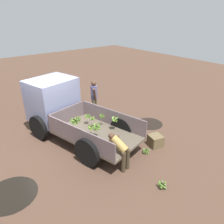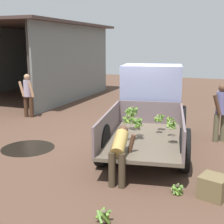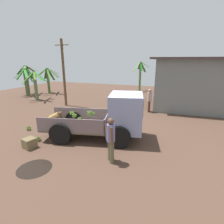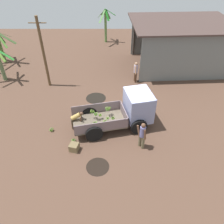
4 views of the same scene
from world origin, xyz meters
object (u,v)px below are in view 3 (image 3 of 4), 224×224
Objects in this scene: person_foreground_visitor at (111,138)px; banana_bunch_on_ground_0 at (29,128)px; utility_pole at (64,73)px; wooden_crate_0 at (29,143)px; cargo_truck at (115,116)px; banana_bunch_on_ground_1 at (38,139)px; person_bystander_near_shed at (149,99)px; person_worker_loading at (54,119)px.

person_foreground_visitor is 6.08× the size of banana_bunch_on_ground_0.
utility_pole is 7.75m from wooden_crate_0.
person_foreground_visitor is (0.52, -1.96, -0.19)m from cargo_truck.
person_bystander_near_shed is at bearing 58.98° from banana_bunch_on_ground_1.
cargo_truck is 4.37× the size of person_worker_loading.
person_foreground_visitor is at bearing -88.26° from cargo_truck.
wooden_crate_0 is (2.85, -6.78, -2.44)m from utility_pole.
person_bystander_near_shed is at bearing 68.48° from cargo_truck.
utility_pole is 3.06× the size of person_foreground_visitor.
utility_pole reaches higher than banana_bunch_on_ground_0.
utility_pole is 6.99m from person_bystander_near_shed.
person_bystander_near_shed is (4.00, 5.49, 0.24)m from person_worker_loading.
wooden_crate_0 is at bearing -67.17° from utility_pole.
banana_bunch_on_ground_1 is (-0.03, -1.21, -0.58)m from person_worker_loading.
utility_pole is at bearing 109.20° from person_worker_loading.
banana_bunch_on_ground_1 is 0.55× the size of wooden_crate_0.
utility_pole is 20.22× the size of banana_bunch_on_ground_1.
utility_pole is at bearing 113.92° from banana_bunch_on_ground_1.
person_foreground_visitor reaches higher than person_worker_loading.
person_bystander_near_shed is 3.61× the size of wooden_crate_0.
cargo_truck is 7.69m from utility_pole.
cargo_truck reaches higher than banana_bunch_on_ground_0.
banana_bunch_on_ground_0 is at bearing 175.47° from cargo_truck.
banana_bunch_on_ground_0 is at bearing 136.50° from wooden_crate_0.
person_foreground_visitor is 3.88m from banana_bunch_on_ground_1.
person_foreground_visitor is (6.50, -6.55, -1.71)m from utility_pole.
cargo_truck is at bearing -3.72° from person_worker_loading.
utility_pole is 11.15× the size of wooden_crate_0.
person_bystander_near_shed is (0.26, 7.10, -0.01)m from person_foreground_visitor.
banana_bunch_on_ground_0 is 2.17m from wooden_crate_0.
cargo_truck is at bearing 74.50° from person_bystander_near_shed.
wooden_crate_0 is (-3.64, -0.23, -0.73)m from person_foreground_visitor.
cargo_truck is 10.58× the size of wooden_crate_0.
utility_pole reaches higher than cargo_truck.
banana_bunch_on_ground_0 reaches higher than banana_bunch_on_ground_1.
wooden_crate_0 is (0.10, -1.84, -0.47)m from person_worker_loading.
person_worker_loading is (2.75, -4.94, -1.97)m from utility_pole.
person_foreground_visitor is 6.61× the size of banana_bunch_on_ground_1.
person_bystander_near_shed is 8.33m from wooden_crate_0.
cargo_truck is at bearing -37.47° from utility_pole.
wooden_crate_0 is at bearing -157.95° from cargo_truck.
person_bystander_near_shed is (0.77, 5.14, -0.20)m from cargo_truck.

